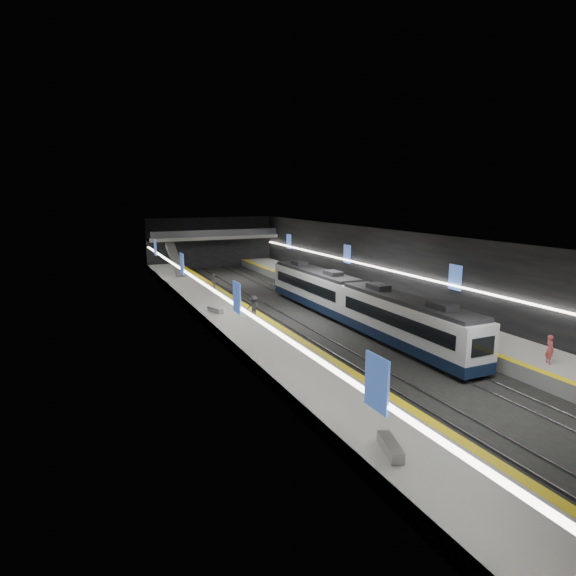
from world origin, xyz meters
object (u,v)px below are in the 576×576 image
bench_left_far (215,310)px  passenger_right_a (550,350)px  bench_right_far (295,266)px  passenger_left_b (254,307)px  bench_left_near (390,447)px  passenger_left_a (214,281)px  escalator (175,259)px  passenger_right_b (438,315)px  train (353,301)px

bench_left_far → passenger_right_a: size_ratio=0.97×
bench_right_far → passenger_left_b: bearing=-117.2°
bench_left_far → passenger_right_a: passenger_right_a is taller
bench_left_near → passenger_left_a: passenger_left_a is taller
escalator → passenger_right_a: 47.96m
bench_left_near → passenger_right_a: passenger_right_a is taller
passenger_right_b → passenger_left_b: 15.36m
passenger_right_a → train: bearing=37.9°
passenger_left_a → passenger_left_b: bearing=-13.0°
passenger_left_a → passenger_left_b: (-0.50, -14.41, 0.15)m
train → bench_left_far: train is taller
bench_right_far → passenger_left_b: (-15.73, -25.11, 0.78)m
train → bench_right_far: 28.18m
escalator → bench_left_far: escalator is taller
escalator → bench_left_far: size_ratio=4.40×
bench_left_near → passenger_right_a: size_ratio=1.08×
bench_left_far → passenger_left_a: size_ratio=1.08×
bench_right_far → escalator: bearing=177.5°
passenger_left_a → passenger_left_b: size_ratio=0.85×
escalator → passenger_right_b: bearing=-68.9°
train → passenger_right_a: (4.41, -16.25, -0.26)m
escalator → passenger_right_b: size_ratio=4.20×
escalator → passenger_left_a: 13.06m
bench_left_far → passenger_right_a: 26.86m
train → passenger_right_a: train is taller
train → bench_right_far: bearing=75.6°
passenger_right_a → passenger_left_a: 35.19m
passenger_left_b → train: bearing=-179.5°
escalator → bench_right_far: 17.22m
bench_right_far → passenger_right_b: passenger_right_b is taller
bench_left_far → passenger_left_a: passenger_left_a is taller
escalator → bench_left_near: 50.48m
bench_left_far → passenger_left_a: (2.96, 10.98, 0.62)m
passenger_left_a → passenger_right_b: bearing=16.7°
escalator → passenger_right_b: escalator is taller
passenger_left_b → bench_left_near: bearing=98.3°
passenger_right_b → passenger_right_a: bearing=-123.3°
passenger_left_a → passenger_left_b: 14.42m
bench_left_near → bench_right_far: bearing=87.3°
bench_left_near → passenger_left_b: passenger_left_b is taller
bench_left_far → passenger_left_b: bearing=-75.9°
escalator → bench_right_far: (17.00, -2.20, -1.69)m
passenger_right_a → passenger_left_a: size_ratio=1.12×
train → passenger_right_a: 16.84m
escalator → passenger_left_a: bearing=-82.2°
bench_left_far → passenger_left_a: bearing=53.4°
escalator → bench_left_near: escalator is taller
bench_right_far → passenger_left_a: size_ratio=1.01×
escalator → passenger_left_a: size_ratio=4.77×
escalator → bench_left_far: bearing=-92.8°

